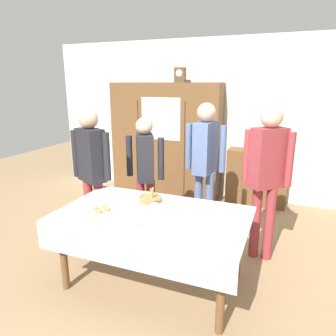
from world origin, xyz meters
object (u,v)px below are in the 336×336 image
Objects in this scene: tea_cup_back_edge at (184,224)px; person_behind_table_right at (145,167)px; spoon_far_left at (135,209)px; spoon_mid_left at (132,202)px; person_by_cabinet at (91,165)px; book_stack at (259,147)px; bread_basket at (150,199)px; tea_cup_near_right at (184,202)px; tea_cup_mid_right at (154,207)px; tea_cup_near_left at (135,225)px; bookshelf_low at (257,178)px; person_beside_shelf at (205,157)px; spoon_far_right at (214,219)px; tea_cup_center at (113,199)px; person_behind_table_left at (267,168)px; pastry_plate at (101,210)px; dining_table at (151,224)px; tea_cup_front_edge at (229,215)px; mantel_clock at (180,75)px; wall_cabinet at (166,140)px.

tea_cup_back_edge is 1.40m from person_behind_table_right.
tea_cup_back_edge is at bearing -17.81° from spoon_far_left.
spoon_mid_left is 0.07× the size of person_by_cabinet.
book_stack is 2.50m from bread_basket.
tea_cup_near_right is 0.95m from person_behind_table_right.
tea_cup_near_left is at bearing -87.99° from tea_cup_mid_right.
spoon_mid_left is at bearing -113.05° from bookshelf_low.
person_by_cabinet is at bearing -148.44° from person_beside_shelf.
bread_basket reaches higher than spoon_far_right.
bookshelf_low is at bearing 63.78° from tea_cup_center.
tea_cup_mid_right is 0.08× the size of person_by_cabinet.
book_stack is 1.52× the size of tea_cup_back_edge.
person_behind_table_left is (0.37, 0.82, 0.31)m from spoon_far_right.
spoon_far_left is at bearing -109.40° from bookshelf_low.
pastry_plate reaches higher than spoon_far_right.
dining_table is 1.04× the size of person_beside_shelf.
tea_cup_near_right is 1.09× the size of spoon_far_left.
tea_cup_mid_right is 0.08× the size of person_behind_table_right.
tea_cup_front_edge is at bearing -63.64° from person_beside_shelf.
spoon_mid_left is (-0.32, 0.22, 0.10)m from dining_table.
mantel_clock is 0.15× the size of person_behind_table_right.
person_behind_table_left is (0.96, 0.94, 0.41)m from dining_table.
person_behind_table_left is 0.83m from person_beside_shelf.
bread_basket is at bearing -71.83° from wall_cabinet.
pastry_plate is (-0.48, -0.10, 0.11)m from dining_table.
pastry_plate is (-1.18, -0.31, -0.01)m from tea_cup_front_edge.
tea_cup_near_left is 0.07× the size of person_behind_table_left.
bookshelf_low is 7.41× the size of tea_cup_near_left.
spoon_far_right is at bearing -92.80° from bookshelf_low.
person_behind_table_left reaches higher than tea_cup_near_right.
pastry_plate is 1.53m from person_beside_shelf.
pastry_plate is (-1.19, -2.75, 0.32)m from bookshelf_low.
tea_cup_front_edge is 1.09× the size of spoon_mid_left.
book_stack is at bearing 66.58° from pastry_plate.
dining_table is 0.33m from tea_cup_near_left.
mantel_clock reaches higher than spoon_far_right.
tea_cup_mid_right is 0.07× the size of person_behind_table_left.
person_beside_shelf is at bearing 63.74° from spoon_mid_left.
wall_cabinet is 2.89m from spoon_far_right.
tea_cup_center is 0.54× the size of bread_basket.
person_behind_table_left is (1.60, -1.65, -1.02)m from mantel_clock.
tea_cup_near_right is 0.07× the size of person_beside_shelf.
tea_cup_back_edge is 1.09× the size of spoon_far_left.
spoon_far_left is (-0.18, -0.07, -0.02)m from tea_cup_mid_right.
tea_cup_near_right is 0.45m from spoon_far_right.
tea_cup_front_edge reaches higher than spoon_mid_left.
person_by_cabinet is (-1.60, 0.39, 0.26)m from spoon_far_right.
person_beside_shelf is (-0.77, 0.31, -0.01)m from person_behind_table_left.
pastry_plate is 0.16× the size of person_behind_table_left.
wall_cabinet is 2.47m from tea_cup_center.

